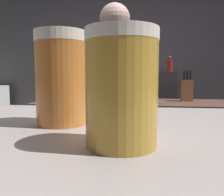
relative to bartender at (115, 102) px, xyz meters
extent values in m
cube|color=#534D53|center=(-0.08, 1.88, 0.38)|extent=(5.20, 0.10, 2.70)
cube|color=brown|center=(0.27, 0.45, -0.51)|extent=(2.10, 0.60, 0.92)
cube|color=#3C3637|center=(0.20, 1.60, -0.37)|extent=(0.94, 0.36, 1.21)
cube|color=#282F2F|center=(0.00, 0.00, -0.53)|extent=(0.28, 0.20, 0.88)
cylinder|color=black|center=(0.00, 0.00, 0.20)|extent=(0.34, 0.34, 0.59)
sphere|color=#C59E8F|center=(0.00, 0.00, 0.60)|extent=(0.22, 0.22, 0.22)
cone|color=#B27A33|center=(0.01, -0.09, 0.40)|extent=(0.18, 0.18, 0.41)
cylinder|color=#C59E8F|center=(-0.19, 0.14, 0.28)|extent=(0.13, 0.33, 0.08)
cylinder|color=#C59E8F|center=(0.14, 0.19, 0.28)|extent=(0.13, 0.33, 0.08)
cube|color=#945F3C|center=(0.62, 0.54, 0.05)|extent=(0.10, 0.08, 0.20)
cylinder|color=black|center=(0.59, 0.54, 0.19)|extent=(0.02, 0.02, 0.09)
cylinder|color=black|center=(0.62, 0.54, 0.19)|extent=(0.02, 0.02, 0.08)
cylinder|color=black|center=(0.65, 0.54, 0.20)|extent=(0.02, 0.02, 0.09)
cylinder|color=teal|center=(-0.35, 0.34, -0.02)|extent=(0.21, 0.21, 0.06)
cube|color=silver|center=(0.28, 0.40, -0.04)|extent=(0.24, 0.08, 0.01)
cylinder|color=#CB7833|center=(0.05, -1.33, 0.18)|extent=(0.08, 0.08, 0.14)
cylinder|color=silver|center=(0.05, -1.33, 0.26)|extent=(0.08, 0.08, 0.02)
cylinder|color=gold|center=(0.16, -1.44, 0.17)|extent=(0.08, 0.08, 0.12)
cylinder|color=white|center=(0.16, -1.44, 0.24)|extent=(0.08, 0.08, 0.01)
cylinder|color=red|center=(0.58, 1.54, 0.31)|extent=(0.07, 0.07, 0.14)
cylinder|color=red|center=(0.58, 1.54, 0.41)|extent=(0.03, 0.03, 0.06)
cylinder|color=white|center=(0.58, 1.54, 0.44)|extent=(0.03, 0.03, 0.01)
cylinder|color=#D3D585|center=(-0.03, 1.52, 0.32)|extent=(0.06, 0.06, 0.15)
cylinder|color=#D3D585|center=(-0.03, 1.52, 0.42)|extent=(0.03, 0.03, 0.06)
cylinder|color=#333333|center=(-0.03, 1.52, 0.46)|extent=(0.03, 0.03, 0.01)
cylinder|color=#2E608F|center=(-0.21, 1.66, 0.32)|extent=(0.05, 0.05, 0.17)
cylinder|color=#2E608F|center=(-0.21, 1.66, 0.44)|extent=(0.02, 0.02, 0.07)
cylinder|color=silver|center=(-0.21, 1.66, 0.48)|extent=(0.03, 0.03, 0.01)
camera|label=1|loc=(0.18, -1.70, 0.20)|focal=37.30mm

